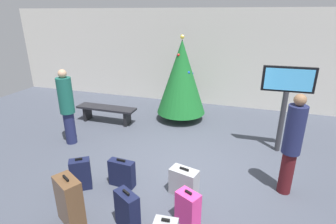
{
  "coord_description": "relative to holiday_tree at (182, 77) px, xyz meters",
  "views": [
    {
      "loc": [
        1.2,
        -4.58,
        3.1
      ],
      "look_at": [
        -0.57,
        0.95,
        0.9
      ],
      "focal_mm": 28.07,
      "sensor_mm": 36.0,
      "label": 1
    }
  ],
  "objects": [
    {
      "name": "flight_info_kiosk",
      "position": [
        2.72,
        -1.22,
        0.14
      ],
      "size": [
        1.1,
        0.13,
        2.02
      ],
      "color": "#333338",
      "rests_on": "ground_plane"
    },
    {
      "name": "ground_plane",
      "position": [
        0.72,
        -2.74,
        -1.33
      ],
      "size": [
        16.0,
        16.0,
        0.0
      ],
      "primitive_type": "plane",
      "color": "#424754"
    },
    {
      "name": "traveller_1",
      "position": [
        -2.23,
        -2.37,
        -0.33
      ],
      "size": [
        0.46,
        0.46,
        1.88
      ],
      "color": "#1E234C",
      "rests_on": "ground_plane"
    },
    {
      "name": "suitcase_1",
      "position": [
        -0.53,
        -4.65,
        -0.94
      ],
      "size": [
        0.55,
        0.46,
        0.82
      ],
      "color": "brown",
      "rests_on": "ground_plane"
    },
    {
      "name": "suitcase_0",
      "position": [
        -0.2,
        -3.57,
        -1.06
      ],
      "size": [
        0.51,
        0.21,
        0.56
      ],
      "color": "#141938",
      "rests_on": "ground_plane"
    },
    {
      "name": "holiday_tree",
      "position": [
        0.0,
        0.0,
        0.0
      ],
      "size": [
        1.45,
        1.45,
        2.53
      ],
      "color": "#4C3319",
      "rests_on": "ground_plane"
    },
    {
      "name": "suitcase_3",
      "position": [
        0.37,
        -4.51,
        -1.01
      ],
      "size": [
        0.45,
        0.37,
        0.67
      ],
      "color": "#141938",
      "rests_on": "ground_plane"
    },
    {
      "name": "suitcase_5",
      "position": [
        0.99,
        -3.47,
        -1.07
      ],
      "size": [
        0.55,
        0.38,
        0.54
      ],
      "color": "#9EA0A5",
      "rests_on": "ground_plane"
    },
    {
      "name": "back_wall",
      "position": [
        0.72,
        1.79,
        0.3
      ],
      "size": [
        16.0,
        0.2,
        3.26
      ],
      "primitive_type": "cube",
      "color": "beige",
      "rests_on": "ground_plane"
    },
    {
      "name": "waiting_bench",
      "position": [
        -2.05,
        -0.91,
        -0.96
      ],
      "size": [
        1.79,
        0.44,
        0.48
      ],
      "color": "black",
      "rests_on": "ground_plane"
    },
    {
      "name": "suitcase_2",
      "position": [
        -0.88,
        -3.88,
        -1.03
      ],
      "size": [
        0.42,
        0.37,
        0.64
      ],
      "color": "#141938",
      "rests_on": "ground_plane"
    },
    {
      "name": "suitcase_4",
      "position": [
        1.22,
        -4.12,
        -1.05
      ],
      "size": [
        0.42,
        0.37,
        0.59
      ],
      "color": "#E5388C",
      "rests_on": "ground_plane"
    },
    {
      "name": "traveller_0",
      "position": [
        2.73,
        -2.84,
        -0.32
      ],
      "size": [
        0.42,
        0.42,
        1.88
      ],
      "color": "#4C1419",
      "rests_on": "ground_plane"
    }
  ]
}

